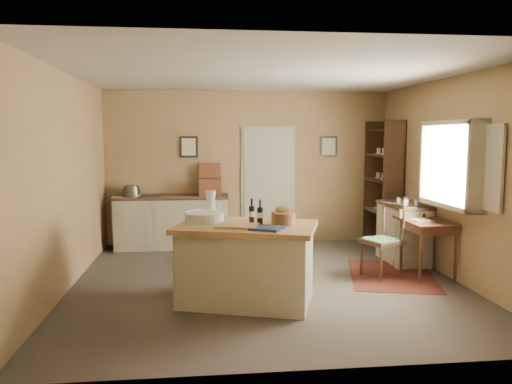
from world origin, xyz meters
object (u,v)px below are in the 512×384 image
at_px(writing_desk, 425,227).
at_px(right_cabinet, 403,232).
at_px(work_island, 246,261).
at_px(shelving_unit, 386,184).
at_px(desk_chair, 381,242).
at_px(sideboard, 172,220).

xyz_separation_m(writing_desk, right_cabinet, (-0.00, 0.70, -0.21)).
distance_m(work_island, shelving_unit, 3.90).
xyz_separation_m(desk_chair, shelving_unit, (0.78, 1.94, 0.59)).
bearing_deg(writing_desk, right_cabinet, 90.02).
height_order(right_cabinet, shelving_unit, shelving_unit).
bearing_deg(work_island, writing_desk, 36.57).
relative_size(sideboard, shelving_unit, 0.89).
distance_m(work_island, right_cabinet, 2.99).
xyz_separation_m(desk_chair, right_cabinet, (0.63, 0.76, -0.03)).
distance_m(writing_desk, right_cabinet, 0.74).
bearing_deg(shelving_unit, work_island, -134.43).
bearing_deg(right_cabinet, desk_chair, -129.54).
height_order(work_island, writing_desk, work_island).
xyz_separation_m(work_island, writing_desk, (2.54, 0.87, 0.19)).
height_order(work_island, desk_chair, work_island).
distance_m(writing_desk, desk_chair, 0.65).
distance_m(work_island, desk_chair, 2.08).
height_order(sideboard, shelving_unit, shelving_unit).
xyz_separation_m(sideboard, desk_chair, (2.92, -2.14, 0.01)).
bearing_deg(work_island, right_cabinet, 49.47).
bearing_deg(shelving_unit, writing_desk, -94.74).
bearing_deg(work_island, shelving_unit, 63.31).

